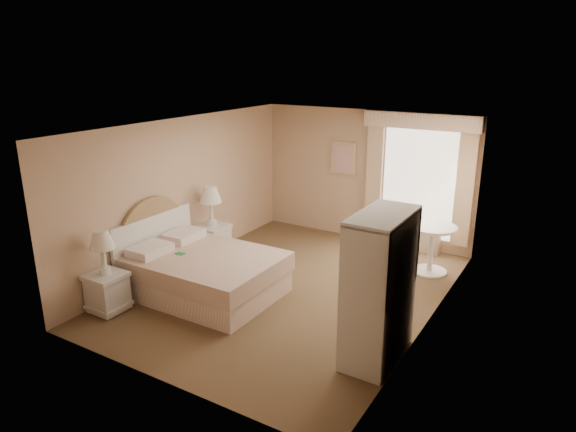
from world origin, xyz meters
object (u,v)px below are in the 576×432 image
Objects in this scene: round_table at (432,241)px; armoire at (379,300)px; bed at (200,271)px; nightstand_far at (212,232)px; cafe_chair at (406,231)px; nightstand_near at (106,282)px.

armoire reaches higher than round_table.
bed is 2.63× the size of round_table.
nightstand_far is 1.28× the size of cafe_chair.
cafe_chair is at bearing 52.16° from nightstand_near.
nightstand_near is 0.66× the size of armoire.
bed reaches higher than cafe_chair.
cafe_chair is (2.26, 2.70, 0.23)m from bed.
nightstand_far is (-0.72, 1.17, 0.13)m from bed.
bed reaches higher than nightstand_near.
armoire is at bearing -81.92° from cafe_chair.
cafe_chair is (-0.49, 0.16, 0.04)m from round_table.
bed is 1.65× the size of nightstand_far.
nightstand_far reaches higher than round_table.
cafe_chair is 0.56× the size of armoire.
armoire reaches higher than nightstand_far.
cafe_chair is at bearing 27.18° from nightstand_far.
round_table is (3.47, 1.37, 0.05)m from nightstand_far.
nightstand_near reaches higher than round_table.
nightstand_far is 3.36m from cafe_chair.
nightstand_near is at bearing -90.00° from nightstand_far.
cafe_chair is (2.98, 3.84, 0.14)m from nightstand_near.
round_table is at bearing 46.67° from nightstand_near.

